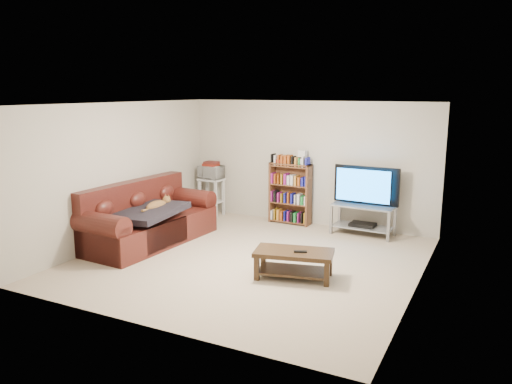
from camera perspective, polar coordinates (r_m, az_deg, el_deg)
The scene contains 19 objects.
floor at distance 7.85m, azimuth -0.66°, elevation -7.77°, with size 5.00×5.00×0.00m, color beige.
ceiling at distance 7.41m, azimuth -0.70°, elevation 10.03°, with size 5.00×5.00×0.00m, color white.
wall_back at distance 9.80m, azimuth 6.04°, elevation 3.30°, with size 5.00×5.00×0.00m, color beige.
wall_front at distance 5.49m, azimuth -12.74°, elevation -3.49°, with size 5.00×5.00×0.00m, color beige.
wall_left at distance 8.94m, azimuth -15.08°, elevation 2.18°, with size 5.00×5.00×0.00m, color beige.
wall_right at distance 6.79m, azimuth 18.44°, elevation -0.93°, with size 5.00×5.00×0.00m, color beige.
sofa at distance 8.86m, azimuth -12.45°, elevation -3.36°, with size 1.22×2.52×1.05m.
blanket at distance 8.55m, azimuth -12.30°, elevation -2.23°, with size 0.95×1.23×0.10m, color black.
cat at distance 8.69m, azimuth -11.33°, elevation -1.55°, with size 0.27×0.67×0.20m, color brown, non-canonical shape.
coffee_table at distance 7.07m, azimuth 4.34°, elevation -7.64°, with size 1.18×0.78×0.40m.
remote at distance 6.97m, azimuth 5.10°, elevation -6.80°, with size 0.18×0.05×0.02m, color black.
tv_stand at distance 9.28m, azimuth 12.14°, elevation -2.56°, with size 1.14×0.56×0.56m.
television at distance 9.16m, azimuth 12.28°, elevation 0.65°, with size 1.20×0.16×0.69m, color black.
dvd_player at distance 9.32m, azimuth 12.09°, elevation -3.66°, with size 0.45×0.31×0.06m, color black.
bookshelf at distance 9.82m, azimuth 3.92°, elevation -0.07°, with size 0.84×0.29×1.20m.
shelf_clutter at distance 9.68m, azimuth 4.54°, elevation 3.88°, with size 0.61×0.19×0.28m.
microwave_stand at distance 10.52m, azimuth -5.11°, elevation 0.04°, with size 0.52×0.39×0.79m.
microwave at distance 10.44m, azimuth -5.15°, elevation 2.28°, with size 0.48×0.33×0.27m, color silver.
game_boxes at distance 10.42m, azimuth -5.17°, elevation 3.14°, with size 0.29×0.25×0.05m, color maroon.
Camera 1 is at (3.39, -6.58, 2.60)m, focal length 35.00 mm.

